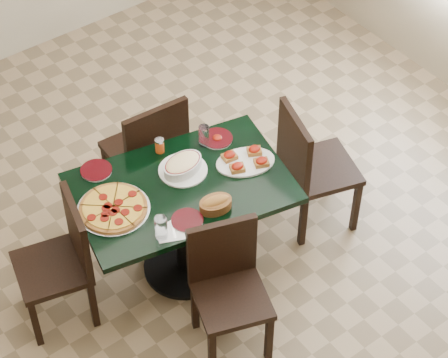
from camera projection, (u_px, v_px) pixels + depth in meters
floor at (220, 258)px, 5.65m from camera, size 5.50×5.50×0.00m
main_table at (183, 207)px, 5.19m from camera, size 1.38×1.04×0.75m
chair_far at (150, 150)px, 5.59m from camera, size 0.47×0.47×0.95m
chair_near at (227, 281)px, 4.91m from camera, size 0.51×0.51×0.86m
chair_right at (309, 163)px, 5.52m from camera, size 0.54×0.54×0.93m
chair_left at (63, 256)px, 5.03m from camera, size 0.49×0.49×0.88m
pepperoni_pizza at (113, 208)px, 4.91m from camera, size 0.42×0.42×0.04m
lasagna_casserole at (183, 165)px, 5.12m from camera, size 0.29×0.29×0.09m
bread_basket at (216, 204)px, 4.91m from camera, size 0.21×0.17×0.09m
bruschetta_platter at (245, 160)px, 5.18m from camera, size 0.42×0.36×0.05m
side_plate_near at (187, 220)px, 4.86m from camera, size 0.18×0.18×0.02m
side_plate_far_r at (217, 138)px, 5.33m from camera, size 0.19×0.19×0.03m
side_plate_far_l at (96, 170)px, 5.14m from camera, size 0.19×0.19×0.02m
napkin_setting at (171, 231)px, 4.81m from camera, size 0.19×0.19×0.01m
water_glass_a at (204, 136)px, 5.26m from camera, size 0.07×0.07×0.14m
water_glass_b at (161, 228)px, 4.73m from camera, size 0.07×0.07×0.15m
pepper_shaker at (160, 145)px, 5.23m from camera, size 0.06×0.06×0.10m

